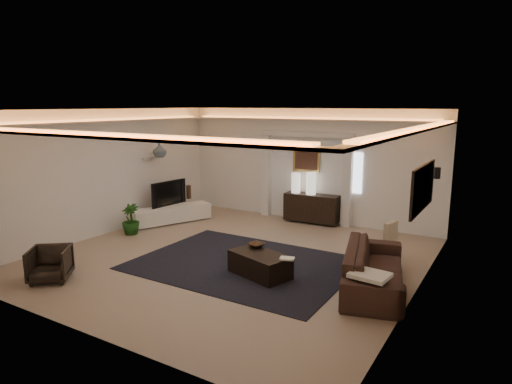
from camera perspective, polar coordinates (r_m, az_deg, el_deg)
The scene contains 33 objects.
floor at distance 9.01m, azimuth -3.08°, elevation -8.33°, with size 7.00×7.00×0.00m, color gray.
ceiling at distance 8.50m, azimuth -3.29°, elevation 10.43°, with size 7.00×7.00×0.00m, color white.
wall_back at distance 11.67m, azimuth 6.50°, elevation 3.43°, with size 7.00×7.00×0.00m, color white.
wall_front at distance 6.14m, azimuth -21.86°, elevation -4.35°, with size 7.00×7.00×0.00m, color white.
wall_left at distance 10.97m, azimuth -18.53°, elevation 2.43°, with size 7.00×7.00×0.00m, color white.
wall_right at distance 7.31m, azimuth 20.19°, elevation -1.82°, with size 7.00×7.00×0.00m, color white.
cove_soffit at distance 8.51m, azimuth -3.27°, elevation 8.55°, with size 7.00×7.00×0.04m, color silver.
daylight_slit at distance 11.18m, azimuth 12.76°, elevation 2.37°, with size 0.25×0.03×1.00m, color white.
area_rug at distance 8.65m, azimuth -1.61°, elevation -9.14°, with size 4.00×3.00×0.01m, color black.
pilaster_left at distance 12.14m, azimuth 1.33°, elevation 2.14°, with size 0.22×0.20×2.20m, color silver.
pilaster_right at distance 11.20m, azimuth 11.61°, elevation 1.14°, with size 0.22×0.20×2.20m, color silver.
alcove_header at distance 11.50m, azimuth 6.38°, elevation 7.33°, with size 2.52×0.20×0.12m, color silver.
painting_frame at distance 11.61m, azimuth 6.46°, elevation 4.39°, with size 0.74×0.04×0.74m, color tan.
painting_canvas at distance 11.59m, azimuth 6.41°, elevation 4.38°, with size 0.62×0.02×0.62m, color #4C2D1E.
art_panel_frame at distance 7.56m, azimuth 20.53°, elevation 0.50°, with size 0.04×1.64×0.74m, color black.
art_panel_gold at distance 7.56m, azimuth 20.35°, elevation 0.52°, with size 0.02×1.50×0.62m, color tan.
wall_sconce at distance 9.43m, azimuth 22.14°, elevation 2.26°, with size 0.12×0.12×0.22m, color black.
wall_niche at distance 11.85m, azimuth -13.27°, elevation 4.30°, with size 0.10×0.55×0.04m, color silver.
console at distance 11.52m, azimuth 7.09°, elevation -1.99°, with size 1.39×0.43×0.69m, color black.
lamp_left at distance 11.57m, azimuth 5.13°, elevation 1.59°, with size 0.23×0.23×0.51m, color silver.
lamp_right at distance 11.40m, azimuth 7.06°, elevation 1.40°, with size 0.25×0.25×0.56m, color white.
media_ledge at distance 11.70m, azimuth -10.77°, elevation -2.78°, with size 0.52×2.06×0.39m, color white.
tv at distance 11.84m, azimuth -11.42°, elevation 0.06°, with size 0.15×1.11×0.64m, color black.
figurine at distance 12.54m, azimuth -8.60°, elevation 0.17°, with size 0.14×0.14×0.37m, color #473424.
ginger_jar at distance 11.64m, azimuth -12.22°, elevation 5.23°, with size 0.35×0.35×0.36m, color #334952.
plant at distance 10.85m, azimuth -15.72°, elevation -3.37°, with size 0.40×0.40×0.72m, color #184211.
sofa at distance 7.75m, azimuth 14.85°, elevation -9.31°, with size 0.92×2.36×0.69m, color black.
throw_blanket at distance 6.84m, azimuth 14.32°, elevation -10.24°, with size 0.55×0.45×0.06m, color silver.
throw_pillow at distance 9.19m, azimuth 16.82°, elevation -4.83°, with size 0.12×0.38×0.38m, color #CCB490.
coffee_table at distance 8.03m, azimuth 0.51°, elevation -9.24°, with size 1.10×0.60×0.41m, color black.
bowl at distance 8.32m, azimuth 0.05°, elevation -6.76°, with size 0.29×0.29×0.07m, color #362313.
magazine at distance 7.69m, azimuth 3.98°, elevation -8.47°, with size 0.24×0.17×0.03m, color #ECE5C3.
armchair at distance 8.55m, azimuth -24.81°, elevation -8.36°, with size 0.64×0.66×0.60m, color black.
Camera 1 is at (4.77, -7.03, 3.01)m, focal length 31.33 mm.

